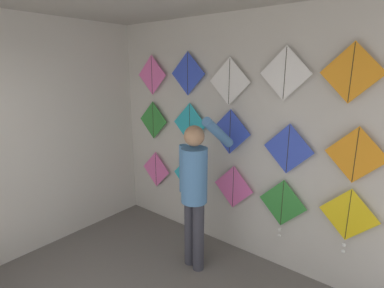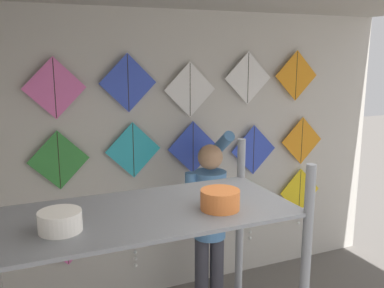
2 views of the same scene
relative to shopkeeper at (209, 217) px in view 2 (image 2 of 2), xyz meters
name	(u,v)px [view 2 (image 2 of 2)]	position (x,y,z in m)	size (l,w,h in m)	color
back_panel	(191,154)	(0.10, 0.64, 0.42)	(4.46, 0.06, 2.80)	beige
shopkeeper	(209,217)	(0.00, 0.00, 0.00)	(0.44, 0.58, 1.75)	#383842
kite_0	(67,238)	(-1.16, 0.55, -0.22)	(0.53, 0.01, 0.53)	pink
kite_1	(134,226)	(-0.53, 0.55, -0.21)	(0.53, 0.04, 0.74)	#28B2C6
kite_2	(199,211)	(0.15, 0.55, -0.16)	(0.53, 0.01, 0.53)	pink
kite_3	(251,207)	(0.76, 0.55, -0.21)	(0.53, 0.04, 0.67)	#338C38
kite_4	(300,193)	(1.40, 0.55, -0.14)	(0.53, 0.04, 0.67)	yellow
kite_5	(59,160)	(-1.19, 0.55, 0.50)	(0.53, 0.01, 0.53)	#338C38
kite_6	(133,150)	(-0.52, 0.55, 0.53)	(0.53, 0.01, 0.53)	#28B2C6
kite_7	(193,148)	(0.08, 0.55, 0.51)	(0.53, 0.01, 0.53)	blue
kite_8	(254,150)	(0.78, 0.55, 0.42)	(0.53, 0.01, 0.53)	blue
kite_9	(302,141)	(1.39, 0.55, 0.47)	(0.53, 0.01, 0.53)	orange
kite_10	(54,88)	(-1.19, 0.55, 1.13)	(0.53, 0.01, 0.53)	pink
kite_11	(128,83)	(-0.55, 0.55, 1.15)	(0.53, 0.01, 0.53)	blue
kite_12	(190,90)	(0.05, 0.55, 1.08)	(0.53, 0.01, 0.53)	white
kite_13	(248,78)	(0.69, 0.55, 1.17)	(0.53, 0.01, 0.53)	white
kite_14	(296,76)	(1.28, 0.55, 1.18)	(0.53, 0.01, 0.53)	orange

